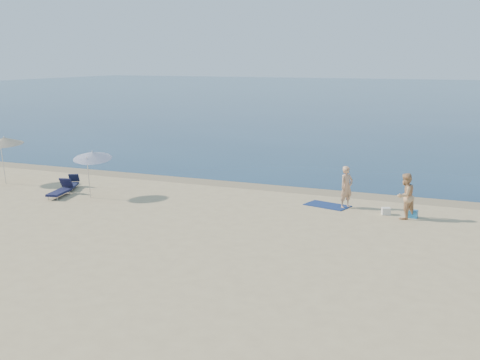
# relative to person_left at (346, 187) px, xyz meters

# --- Properties ---
(sea) EXTENTS (240.00, 160.00, 0.01)m
(sea) POSITION_rel_person_left_xyz_m (-3.68, 83.24, -0.91)
(sea) COLOR #0B2645
(sea) RESTS_ON ground
(wet_sand_strip) EXTENTS (240.00, 1.60, 0.00)m
(wet_sand_strip) POSITION_rel_person_left_xyz_m (-3.68, 2.64, -0.91)
(wet_sand_strip) COLOR #847254
(wet_sand_strip) RESTS_ON ground
(person_left) EXTENTS (0.73, 0.80, 1.83)m
(person_left) POSITION_rel_person_left_xyz_m (0.00, 0.00, 0.00)
(person_left) COLOR tan
(person_left) RESTS_ON ground
(person_right) EXTENTS (1.06, 1.13, 1.86)m
(person_right) POSITION_rel_person_left_xyz_m (2.57, -0.85, 0.02)
(person_right) COLOR tan
(person_right) RESTS_ON ground
(beach_towel) EXTENTS (2.09, 1.49, 0.03)m
(beach_towel) POSITION_rel_person_left_xyz_m (-0.83, 0.04, -0.90)
(beach_towel) COLOR #102051
(beach_towel) RESTS_ON ground
(white_bag) EXTENTS (0.42, 0.39, 0.29)m
(white_bag) POSITION_rel_person_left_xyz_m (1.80, -0.51, -0.77)
(white_bag) COLOR silver
(white_bag) RESTS_ON ground
(blue_cooler) EXTENTS (0.46, 0.34, 0.31)m
(blue_cooler) POSITION_rel_person_left_xyz_m (2.85, -0.57, -0.76)
(blue_cooler) COLOR #1F6CAC
(blue_cooler) RESTS_ON ground
(umbrella_near) EXTENTS (2.33, 2.35, 2.32)m
(umbrella_near) POSITION_rel_person_left_xyz_m (-11.28, -2.53, 1.06)
(umbrella_near) COLOR silver
(umbrella_near) RESTS_ON ground
(umbrella_far) EXTENTS (1.96, 1.99, 2.52)m
(umbrella_far) POSITION_rel_person_left_xyz_m (-17.32, -1.67, 1.30)
(umbrella_far) COLOR silver
(umbrella_far) RESTS_ON ground
(lounger_left) EXTENTS (1.09, 1.58, 0.67)m
(lounger_left) POSITION_rel_person_left_xyz_m (-13.39, -1.48, -0.67)
(lounger_left) COLOR #131936
(lounger_left) RESTS_ON ground
(lounger_right) EXTENTS (0.95, 1.84, 0.77)m
(lounger_right) POSITION_rel_person_left_xyz_m (-12.81, -3.04, -0.63)
(lounger_right) COLOR #15173A
(lounger_right) RESTS_ON ground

